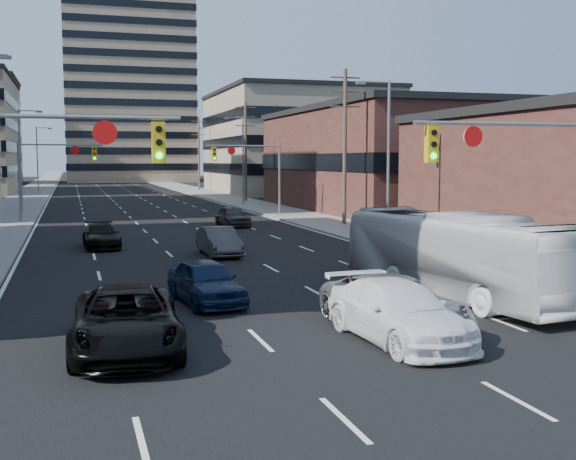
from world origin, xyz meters
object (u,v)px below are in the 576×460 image
at_px(silver_suv, 395,304).
at_px(transit_bus, 456,255).
at_px(sedan_blue, 206,282).
at_px(white_van, 398,312).
at_px(black_pickup, 126,321).

height_order(silver_suv, transit_bus, transit_bus).
bearing_deg(sedan_blue, white_van, -65.65).
distance_m(black_pickup, silver_suv, 7.20).
relative_size(white_van, silver_suv, 0.99).
bearing_deg(black_pickup, sedan_blue, 64.79).
distance_m(silver_suv, transit_bus, 5.51).
height_order(black_pickup, sedan_blue, black_pickup).
distance_m(white_van, transit_bus, 6.53).
relative_size(white_van, sedan_blue, 1.23).
bearing_deg(white_van, transit_bus, 42.92).
bearing_deg(sedan_blue, transit_bus, -17.63).
distance_m(silver_suv, sedan_blue, 6.74).
height_order(black_pickup, white_van, black_pickup).
bearing_deg(silver_suv, black_pickup, 176.01).
relative_size(silver_suv, sedan_blue, 1.24).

